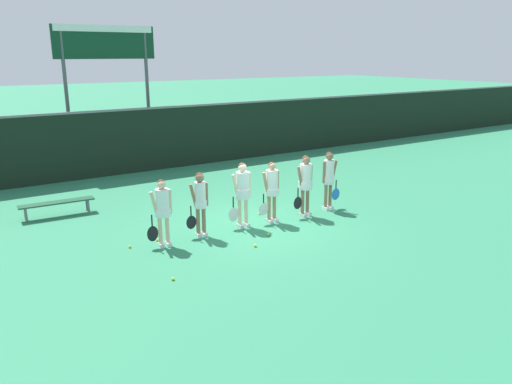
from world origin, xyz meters
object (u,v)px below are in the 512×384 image
object	(u,v)px
player_5	(329,176)
tennis_ball_3	(158,240)
player_2	(242,189)
tennis_ball_4	(259,214)
player_0	(162,207)
tennis_ball_0	(130,247)
player_1	(200,199)
scoreboard	(106,57)
player_4	(305,180)
tennis_ball_5	(255,246)
bench_courtside	(57,204)
player_3	(272,187)
tennis_ball_1	(268,234)
tennis_ball_2	(173,279)

from	to	relation	value
player_5	tennis_ball_3	size ratio (longest dim) A/B	24.80
player_2	tennis_ball_4	distance (m)	1.52
player_0	tennis_ball_0	bearing A→B (deg)	162.42
player_1	player_5	world-z (taller)	player_5
scoreboard	player_4	xyz separation A→B (m)	(2.58, -9.42, -3.34)
tennis_ball_5	bench_courtside	bearing A→B (deg)	124.34
player_2	player_5	bearing A→B (deg)	2.27
scoreboard	player_4	distance (m)	10.32
scoreboard	tennis_ball_0	size ratio (longest dim) A/B	82.16
player_3	tennis_ball_4	world-z (taller)	player_3
player_4	tennis_ball_5	size ratio (longest dim) A/B	24.85
player_1	tennis_ball_4	size ratio (longest dim) A/B	25.07
player_3	tennis_ball_3	bearing A→B (deg)	174.65
tennis_ball_1	tennis_ball_4	bearing A→B (deg)	64.40
scoreboard	player_1	xyz separation A→B (m)	(-0.68, -9.27, -3.41)
tennis_ball_1	tennis_ball_4	distance (m)	1.74
tennis_ball_5	tennis_ball_2	bearing A→B (deg)	-165.64
player_0	player_3	xyz separation A→B (m)	(3.22, 0.06, 0.02)
player_1	tennis_ball_5	xyz separation A→B (m)	(0.76, -1.40, -0.96)
player_3	tennis_ball_2	xyz separation A→B (m)	(-3.83, -1.96, -0.97)
tennis_ball_2	tennis_ball_4	world-z (taller)	tennis_ball_2
player_4	tennis_ball_1	distance (m)	2.21
player_1	tennis_ball_5	size ratio (longest dim) A/B	23.44
player_2	tennis_ball_2	size ratio (longest dim) A/B	25.90
tennis_ball_0	tennis_ball_4	size ratio (longest dim) A/B	1.02
scoreboard	tennis_ball_2	distance (m)	12.34
player_2	player_4	size ratio (longest dim) A/B	1.00
player_0	tennis_ball_0	distance (m)	1.26
tennis_ball_4	player_3	bearing A→B (deg)	-94.95
tennis_ball_5	player_3	bearing A→B (deg)	43.74
player_1	tennis_ball_0	world-z (taller)	player_1
bench_courtside	tennis_ball_2	distance (m)	5.84
tennis_ball_0	tennis_ball_4	xyz separation A→B (m)	(4.04, 0.44, -0.00)
tennis_ball_5	tennis_ball_3	bearing A→B (deg)	138.06
scoreboard	player_1	world-z (taller)	scoreboard
player_3	tennis_ball_3	world-z (taller)	player_3
player_1	tennis_ball_2	distance (m)	2.80
player_4	tennis_ball_2	bearing A→B (deg)	-162.55
player_2	player_5	size ratio (longest dim) A/B	1.01
player_0	player_1	size ratio (longest dim) A/B	0.99
player_3	tennis_ball_5	xyz separation A→B (m)	(-1.40, -1.34, -0.97)
player_1	tennis_ball_4	world-z (taller)	player_1
player_4	tennis_ball_1	world-z (taller)	player_4
bench_courtside	player_2	size ratio (longest dim) A/B	1.17
tennis_ball_0	player_4	bearing A→B (deg)	-3.96
bench_courtside	tennis_ball_0	distance (m)	3.64
tennis_ball_2	tennis_ball_3	world-z (taller)	tennis_ball_3
player_1	player_3	bearing A→B (deg)	8.27
tennis_ball_2	bench_courtside	bearing A→B (deg)	100.46
scoreboard	player_5	xyz separation A→B (m)	(3.58, -9.29, -3.37)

